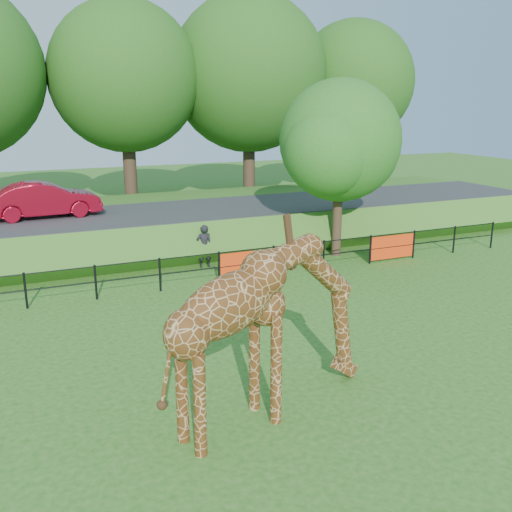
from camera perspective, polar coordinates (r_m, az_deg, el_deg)
The scene contains 9 objects.
ground at distance 11.63m, azimuth 0.69°, elevation -15.17°, with size 90.00×90.00×0.00m, color #255C17.
giraffe at distance 10.79m, azimuth 1.53°, elevation -7.41°, with size 4.84×0.89×3.46m, color #592F12, non-canonical shape.
perimeter_fence at distance 18.42m, azimuth -9.58°, elevation -1.84°, with size 28.07×0.10×1.10m, color black, non-canonical shape.
embankment at distance 25.53m, azimuth -13.76°, elevation 2.93°, with size 40.00×9.00×1.30m, color #255C17.
road at distance 23.94m, azimuth -13.23°, elevation 3.90°, with size 40.00×5.00×0.12m, color #2C2D2F.
car_red at distance 24.18m, azimuth -20.41°, elevation 5.30°, with size 1.49×4.26×1.41m, color #A00B1F.
visitor at distance 20.81m, azimuth -5.20°, elevation 0.98°, with size 0.58×0.38×1.59m, color black.
tree_east at distance 22.20m, azimuth 8.56°, elevation 10.90°, with size 5.40×4.71×6.76m.
bg_tree_line at distance 31.75m, azimuth -13.21°, elevation 17.17°, with size 37.30×8.80×11.82m.
Camera 1 is at (-4.14, -9.14, 5.87)m, focal length 40.00 mm.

